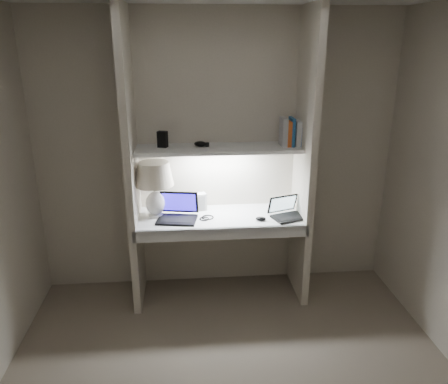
{
  "coord_description": "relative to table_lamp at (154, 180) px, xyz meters",
  "views": [
    {
      "loc": [
        -0.28,
        -2.3,
        2.22
      ],
      "look_at": [
        0.02,
        1.05,
        1.05
      ],
      "focal_mm": 35.0,
      "sensor_mm": 36.0,
      "label": 1
    }
  ],
  "objects": [
    {
      "name": "book_row",
      "position": [
        1.2,
        0.06,
        0.38
      ],
      "size": [
        0.23,
        0.16,
        0.24
      ],
      "color": "white",
      "rests_on": "shelf"
    },
    {
      "name": "back_wall",
      "position": [
        0.55,
        0.23,
        0.15
      ],
      "size": [
        3.2,
        0.01,
        2.5
      ],
      "primitive_type": "cube",
      "color": "beige",
      "rests_on": "floor"
    },
    {
      "name": "shelf",
      "position": [
        0.55,
        0.05,
        0.25
      ],
      "size": [
        1.4,
        0.36,
        0.03
      ],
      "primitive_type": "cube",
      "color": "silver",
      "rests_on": "back_wall"
    },
    {
      "name": "laptop_netbook",
      "position": [
        1.13,
        -0.11,
        -0.29
      ],
      "size": [
        0.34,
        0.32,
        0.18
      ],
      "rotation": [
        0.0,
        0.0,
        0.33
      ],
      "color": "black",
      "rests_on": "desk"
    },
    {
      "name": "alcove_panel_right",
      "position": [
        1.28,
        -0.04,
        0.15
      ],
      "size": [
        0.06,
        0.55,
        2.5
      ],
      "primitive_type": "cube",
      "color": "beige",
      "rests_on": "floor"
    },
    {
      "name": "desk_apron",
      "position": [
        0.55,
        -0.3,
        -0.38
      ],
      "size": [
        1.46,
        0.03,
        0.1
      ],
      "primitive_type": "cube",
      "color": "silver",
      "rests_on": "desk"
    },
    {
      "name": "cable_coil",
      "position": [
        0.45,
        -0.08,
        -0.32
      ],
      "size": [
        0.13,
        0.13,
        0.01
      ],
      "primitive_type": "torus",
      "rotation": [
        0.0,
        0.0,
        0.37
      ],
      "color": "black",
      "rests_on": "desk"
    },
    {
      "name": "strip_light",
      "position": [
        0.55,
        0.05,
        0.23
      ],
      "size": [
        0.6,
        0.04,
        0.02
      ],
      "primitive_type": "cube",
      "color": "white",
      "rests_on": "shelf"
    },
    {
      "name": "laptop_main",
      "position": [
        0.19,
        -0.07,
        -0.28
      ],
      "size": [
        0.37,
        0.33,
        0.22
      ],
      "rotation": [
        0.0,
        0.0,
        -0.17
      ],
      "color": "black",
      "rests_on": "desk"
    },
    {
      "name": "alcove_panel_left",
      "position": [
        -0.18,
        -0.04,
        0.15
      ],
      "size": [
        0.06,
        0.55,
        2.5
      ],
      "primitive_type": "cube",
      "color": "beige",
      "rests_on": "floor"
    },
    {
      "name": "mouse",
      "position": [
        0.89,
        -0.17,
        -0.31
      ],
      "size": [
        0.1,
        0.07,
        0.03
      ],
      "primitive_type": "ellipsoid",
      "rotation": [
        0.0,
        0.0,
        -0.22
      ],
      "color": "black",
      "rests_on": "desk"
    },
    {
      "name": "table_lamp",
      "position": [
        0.0,
        0.0,
        0.0
      ],
      "size": [
        0.33,
        0.33,
        0.49
      ],
      "color": "white",
      "rests_on": "desk"
    },
    {
      "name": "sticky_note",
      "position": [
        0.14,
        -0.07,
        -0.33
      ],
      "size": [
        0.08,
        0.08,
        0.0
      ],
      "primitive_type": "cube",
      "rotation": [
        0.0,
        0.0,
        -0.07
      ],
      "color": "yellow",
      "rests_on": "desk"
    },
    {
      "name": "shelf_gadget",
      "position": [
        0.4,
        0.08,
        0.29
      ],
      "size": [
        0.13,
        0.11,
        0.05
      ],
      "primitive_type": "ellipsoid",
      "rotation": [
        0.0,
        0.0,
        -0.3
      ],
      "color": "black",
      "rests_on": "shelf"
    },
    {
      "name": "desk",
      "position": [
        0.55,
        -0.04,
        -0.35
      ],
      "size": [
        1.4,
        0.55,
        0.04
      ],
      "primitive_type": "cube",
      "color": "white",
      "rests_on": "alcove_panel_left"
    },
    {
      "name": "shelf_box",
      "position": [
        0.08,
        0.09,
        0.33
      ],
      "size": [
        0.09,
        0.08,
        0.14
      ],
      "primitive_type": "cube",
      "rotation": [
        0.0,
        0.0,
        -0.35
      ],
      "color": "black",
      "rests_on": "shelf"
    },
    {
      "name": "speaker",
      "position": [
        0.39,
        0.12,
        -0.25
      ],
      "size": [
        0.13,
        0.11,
        0.16
      ],
      "primitive_type": "cube",
      "rotation": [
        0.0,
        0.0,
        0.26
      ],
      "color": "silver",
      "rests_on": "desk"
    }
  ]
}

